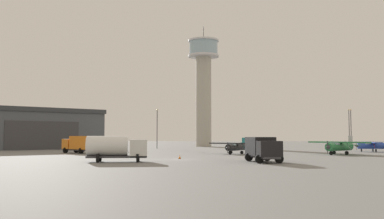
{
  "coord_description": "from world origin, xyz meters",
  "views": [
    {
      "loc": [
        4.09,
        -55.61,
        3.02
      ],
      "look_at": [
        0.82,
        28.49,
        8.29
      ],
      "focal_mm": 39.85,
      "sensor_mm": 36.0,
      "label": 1
    }
  ],
  "objects_px": {
    "airplane_green": "(340,146)",
    "light_post_centre": "(157,125)",
    "truck_box_black": "(262,148)",
    "traffic_cone_near_left": "(139,156)",
    "airplane_black": "(236,146)",
    "truck_box_orange": "(80,144)",
    "airplane_blue": "(374,145)",
    "truck_flatbed_yellow": "(251,144)",
    "control_tower": "(204,80)",
    "light_post_north": "(349,125)",
    "light_post_east": "(351,125)",
    "traffic_cone_mid_apron": "(180,157)",
    "truck_fuel_tanker_white": "(116,147)",
    "traffic_cone_near_right": "(97,153)"
  },
  "relations": [
    {
      "from": "airplane_green",
      "to": "light_post_centre",
      "type": "xyz_separation_m",
      "value": [
        -33.97,
        32.7,
        4.26
      ]
    },
    {
      "from": "truck_box_black",
      "to": "traffic_cone_near_left",
      "type": "bearing_deg",
      "value": -131.45
    },
    {
      "from": "airplane_black",
      "to": "truck_box_orange",
      "type": "distance_m",
      "value": 27.37
    },
    {
      "from": "airplane_blue",
      "to": "truck_box_orange",
      "type": "relative_size",
      "value": 1.31
    },
    {
      "from": "airplane_green",
      "to": "truck_flatbed_yellow",
      "type": "bearing_deg",
      "value": -106.28
    },
    {
      "from": "airplane_black",
      "to": "truck_flatbed_yellow",
      "type": "relative_size",
      "value": 1.31
    },
    {
      "from": "control_tower",
      "to": "airplane_blue",
      "type": "height_order",
      "value": "control_tower"
    },
    {
      "from": "truck_box_black",
      "to": "truck_box_orange",
      "type": "bearing_deg",
      "value": -139.62
    },
    {
      "from": "truck_flatbed_yellow",
      "to": "light_post_north",
      "type": "relative_size",
      "value": 0.67
    },
    {
      "from": "light_post_east",
      "to": "control_tower",
      "type": "bearing_deg",
      "value": 149.43
    },
    {
      "from": "truck_box_black",
      "to": "light_post_centre",
      "type": "xyz_separation_m",
      "value": [
        -18.83,
        53.12,
        4.07
      ]
    },
    {
      "from": "light_post_north",
      "to": "traffic_cone_mid_apron",
      "type": "distance_m",
      "value": 66.84
    },
    {
      "from": "truck_fuel_tanker_white",
      "to": "light_post_north",
      "type": "height_order",
      "value": "light_post_north"
    },
    {
      "from": "truck_box_orange",
      "to": "traffic_cone_near_right",
      "type": "distance_m",
      "value": 6.21
    },
    {
      "from": "traffic_cone_near_left",
      "to": "traffic_cone_near_right",
      "type": "xyz_separation_m",
      "value": [
        -8.72,
        9.85,
        0.05
      ]
    },
    {
      "from": "airplane_blue",
      "to": "truck_fuel_tanker_white",
      "type": "bearing_deg",
      "value": 43.96
    },
    {
      "from": "truck_fuel_tanker_white",
      "to": "light_post_north",
      "type": "xyz_separation_m",
      "value": [
        46.7,
        60.43,
        4.18
      ]
    },
    {
      "from": "light_post_centre",
      "to": "airplane_blue",
      "type": "bearing_deg",
      "value": -23.8
    },
    {
      "from": "airplane_green",
      "to": "light_post_east",
      "type": "xyz_separation_m",
      "value": [
        12.66,
        32.64,
        4.2
      ]
    },
    {
      "from": "light_post_north",
      "to": "traffic_cone_mid_apron",
      "type": "relative_size",
      "value": 16.57
    },
    {
      "from": "airplane_blue",
      "to": "truck_box_orange",
      "type": "height_order",
      "value": "truck_box_orange"
    },
    {
      "from": "truck_box_black",
      "to": "light_post_east",
      "type": "height_order",
      "value": "light_post_east"
    },
    {
      "from": "truck_fuel_tanker_white",
      "to": "traffic_cone_mid_apron",
      "type": "xyz_separation_m",
      "value": [
        7.0,
        6.94,
        -1.4
      ]
    },
    {
      "from": "truck_fuel_tanker_white",
      "to": "light_post_east",
      "type": "bearing_deg",
      "value": 43.02
    },
    {
      "from": "truck_box_black",
      "to": "traffic_cone_near_left",
      "type": "relative_size",
      "value": 13.16
    },
    {
      "from": "light_post_east",
      "to": "truck_box_black",
      "type": "bearing_deg",
      "value": -117.66
    },
    {
      "from": "airplane_black",
      "to": "truck_flatbed_yellow",
      "type": "xyz_separation_m",
      "value": [
        4.68,
        22.72,
        -0.1
      ]
    },
    {
      "from": "control_tower",
      "to": "traffic_cone_near_right",
      "type": "bearing_deg",
      "value": -107.45
    },
    {
      "from": "control_tower",
      "to": "truck_box_black",
      "type": "relative_size",
      "value": 4.96
    },
    {
      "from": "truck_box_orange",
      "to": "light_post_east",
      "type": "height_order",
      "value": "light_post_east"
    },
    {
      "from": "airplane_green",
      "to": "light_post_centre",
      "type": "height_order",
      "value": "light_post_centre"
    },
    {
      "from": "airplane_black",
      "to": "truck_box_orange",
      "type": "bearing_deg",
      "value": -64.72
    },
    {
      "from": "traffic_cone_near_left",
      "to": "truck_box_orange",
      "type": "bearing_deg",
      "value": 132.16
    },
    {
      "from": "airplane_black",
      "to": "traffic_cone_near_left",
      "type": "distance_m",
      "value": 19.08
    },
    {
      "from": "light_post_east",
      "to": "traffic_cone_near_right",
      "type": "bearing_deg",
      "value": -147.65
    },
    {
      "from": "truck_box_orange",
      "to": "truck_box_black",
      "type": "relative_size",
      "value": 1.0
    },
    {
      "from": "traffic_cone_mid_apron",
      "to": "traffic_cone_near_right",
      "type": "bearing_deg",
      "value": 137.53
    },
    {
      "from": "airplane_blue",
      "to": "truck_fuel_tanker_white",
      "type": "relative_size",
      "value": 1.3
    },
    {
      "from": "truck_fuel_tanker_white",
      "to": "truck_flatbed_yellow",
      "type": "bearing_deg",
      "value": 59.15
    },
    {
      "from": "traffic_cone_near_left",
      "to": "truck_fuel_tanker_white",
      "type": "bearing_deg",
      "value": -95.77
    },
    {
      "from": "airplane_green",
      "to": "control_tower",
      "type": "bearing_deg",
      "value": -109.35
    },
    {
      "from": "light_post_east",
      "to": "traffic_cone_near_right",
      "type": "relative_size",
      "value": 15.12
    },
    {
      "from": "traffic_cone_mid_apron",
      "to": "truck_flatbed_yellow",
      "type": "bearing_deg",
      "value": 71.24
    },
    {
      "from": "control_tower",
      "to": "light_post_centre",
      "type": "xyz_separation_m",
      "value": [
        -11.11,
        -20.92,
        -13.84
      ]
    },
    {
      "from": "airplane_black",
      "to": "airplane_blue",
      "type": "height_order",
      "value": "airplane_black"
    },
    {
      "from": "control_tower",
      "to": "traffic_cone_near_left",
      "type": "relative_size",
      "value": 65.24
    },
    {
      "from": "airplane_blue",
      "to": "truck_box_black",
      "type": "relative_size",
      "value": 1.31
    },
    {
      "from": "truck_box_orange",
      "to": "light_post_east",
      "type": "bearing_deg",
      "value": -115.01
    },
    {
      "from": "truck_flatbed_yellow",
      "to": "light_post_centre",
      "type": "height_order",
      "value": "light_post_centre"
    },
    {
      "from": "light_post_north",
      "to": "airplane_green",
      "type": "bearing_deg",
      "value": -110.11
    }
  ]
}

